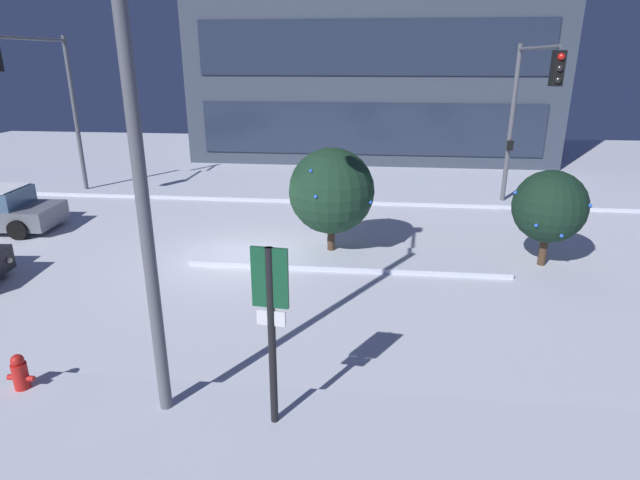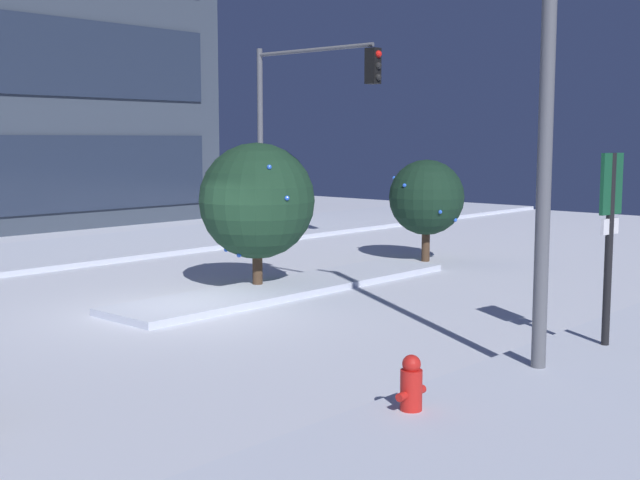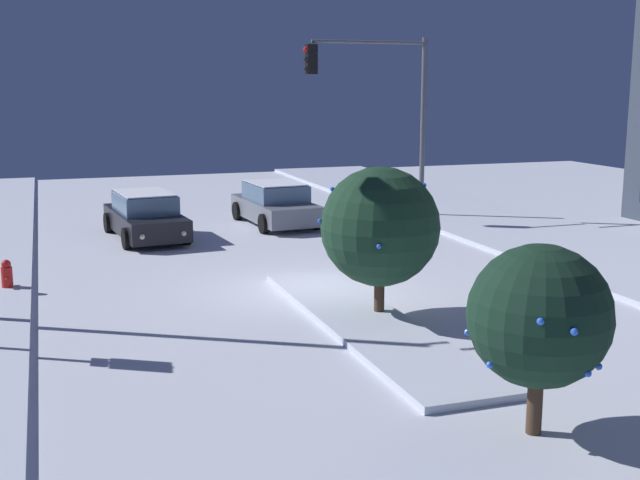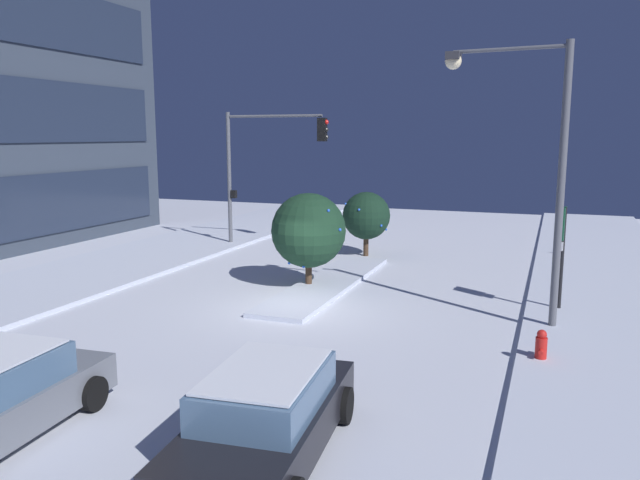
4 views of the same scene
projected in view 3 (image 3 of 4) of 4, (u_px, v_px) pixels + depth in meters
The scene contains 10 objects.
ground at pixel (312, 291), 19.52m from camera, with size 52.00×52.00×0.00m, color silver.
curb_strip_far at pixel (622, 262), 22.35m from camera, with size 52.00×5.20×0.14m, color silver.
median_strip at pixel (367, 323), 16.63m from camera, with size 9.00×1.80×0.14m, color silver.
car_near at pixel (145, 216), 25.99m from camera, with size 4.90×2.40×1.49m.
car_far at pixel (276, 204), 28.49m from camera, with size 4.68×2.37×1.49m.
traffic_light_corner_far_left at pixel (378, 94), 28.64m from camera, with size 0.32×4.63×6.49m.
street_lamp_arched at pixel (22, 84), 16.03m from camera, with size 0.63×3.19×7.42m.
fire_hydrant at pixel (7, 277), 19.26m from camera, with size 0.48×0.26×0.80m.
decorated_tree_median at pixel (539, 316), 11.26m from camera, with size 2.06×2.02×2.74m.
decorated_tree_left_of_median at pixel (380, 227), 16.94m from camera, with size 2.51×2.52×3.22m.
Camera 3 is at (17.97, -5.94, 4.91)m, focal length 45.67 mm.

